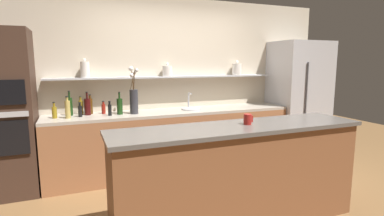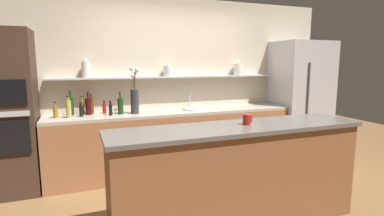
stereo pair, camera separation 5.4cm
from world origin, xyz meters
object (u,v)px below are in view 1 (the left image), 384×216
Objects in this scene: bottle_spirit_0 at (68,109)px; bottle_sauce_5 at (80,111)px; bottle_sauce_9 at (104,108)px; bottle_sauce_1 at (110,109)px; bottle_spirit_2 at (90,106)px; bottle_oil_8 at (81,107)px; flower_vase at (134,98)px; bottle_wine_3 at (70,106)px; sink_fixture at (191,108)px; bottle_wine_4 at (87,106)px; bottle_oil_7 at (54,112)px; coffee_mug at (248,119)px; refrigerator at (298,99)px; oven_tower at (5,114)px; bottle_wine_6 at (120,106)px.

bottle_sauce_5 is at bearing 18.03° from bottle_spirit_0.
bottle_sauce_1 is at bearing -71.24° from bottle_sauce_9.
bottle_spirit_2 reaches higher than bottle_oil_8.
bottle_sauce_9 is at bearing -17.44° from bottle_spirit_2.
flower_vase is 3.31× the size of bottle_sauce_1.
bottle_spirit_0 is 0.21m from bottle_wine_3.
bottle_wine_4 is (-1.47, 0.09, 0.09)m from sink_fixture.
flower_vase reaches higher than bottle_spirit_2.
bottle_oil_7 reaches higher than coffee_mug.
coffee_mug is (1.15, -1.59, 0.07)m from bottle_sauce_1.
bottle_wine_3 is at bearing 177.59° from bottle_sauce_9.
bottle_spirit_2 is at bearing 162.56° from bottle_sauce_9.
bottle_oil_8 is 0.30m from bottle_sauce_9.
refrigerator is at bearing -3.68° from bottle_spirit_2.
bottle_wine_3 reaches higher than sink_fixture.
refrigerator reaches higher than bottle_spirit_0.
bottle_wine_4 is (-0.27, 0.16, 0.03)m from bottle_sauce_1.
refrigerator is 7.26× the size of bottle_spirit_2.
refrigerator is 6.83× the size of sink_fixture.
refrigerator is at bearing -3.63° from bottle_oil_8.
oven_tower is 1.01m from bottle_spirit_2.
coffee_mug is (1.21, -1.78, 0.08)m from bottle_sauce_9.
oven_tower is at bearing -179.71° from sink_fixture.
oven_tower reaches higher than bottle_wine_4.
refrigerator reaches higher than flower_vase.
flower_vase is at bearing 116.89° from coffee_mug.
bottle_sauce_5 is at bearing 132.92° from coffee_mug.
bottle_spirit_2 is at bearing 158.94° from flower_vase.
oven_tower is at bearing -169.48° from bottle_spirit_2.
bottle_oil_8 is at bearing 176.37° from refrigerator.
flower_vase is at bearing -12.43° from bottle_wine_3.
bottle_sauce_5 is at bearing -52.19° from bottle_wine_3.
bottle_oil_8 is at bearing 12.30° from oven_tower.
bottle_wine_3 reaches higher than bottle_oil_8.
refrigerator reaches higher than bottle_oil_7.
bottle_wine_4 reaches higher than bottle_sauce_5.
bottle_sauce_5 is at bearing -94.80° from bottle_oil_8.
bottle_oil_8 is at bearing 29.79° from bottle_oil_7.
bottle_wine_4 is 0.22m from bottle_sauce_9.
bottle_wine_6 reaches higher than coffee_mug.
coffee_mug is at bearing -54.15° from bottle_sauce_1.
bottle_sauce_1 is 1.02× the size of bottle_sauce_5.
refrigerator is at bearing 0.34° from bottle_spirit_0.
bottle_sauce_1 is 1.10× the size of bottle_sauce_9.
bottle_wine_4 reaches higher than bottle_sauce_9.
oven_tower reaches higher than bottle_oil_8.
sink_fixture is at bearing -3.47° from bottle_wine_4.
bottle_wine_4 is 1.02× the size of bottle_wine_6.
sink_fixture is 0.91× the size of bottle_wine_4.
bottle_sauce_5 is 0.62× the size of bottle_wine_6.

